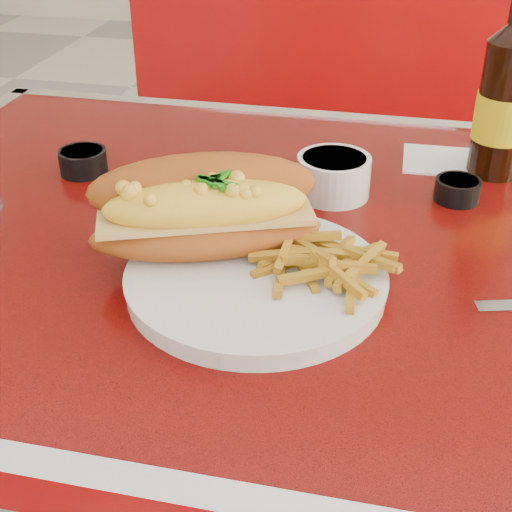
% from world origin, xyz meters
% --- Properties ---
extents(diner_table, '(1.23, 0.83, 0.77)m').
position_xyz_m(diner_table, '(0.00, 0.00, 0.61)').
color(diner_table, '#B30F0B').
rests_on(diner_table, ground).
extents(booth_bench_far, '(1.20, 0.51, 0.90)m').
position_xyz_m(booth_bench_far, '(0.00, 0.81, 0.29)').
color(booth_bench_far, '#930909').
rests_on(booth_bench_far, ground).
extents(dinner_plate, '(0.31, 0.31, 0.02)m').
position_xyz_m(dinner_plate, '(-0.04, -0.13, 0.78)').
color(dinner_plate, silver).
rests_on(dinner_plate, diner_table).
extents(mac_hoagie, '(0.28, 0.20, 0.11)m').
position_xyz_m(mac_hoagie, '(-0.11, -0.09, 0.84)').
color(mac_hoagie, '#A4521A').
rests_on(mac_hoagie, dinner_plate).
extents(fries_pile, '(0.14, 0.13, 0.03)m').
position_xyz_m(fries_pile, '(0.02, -0.11, 0.81)').
color(fries_pile, gold).
rests_on(fries_pile, dinner_plate).
extents(fork, '(0.04, 0.14, 0.00)m').
position_xyz_m(fork, '(-0.03, -0.05, 0.79)').
color(fork, silver).
rests_on(fork, dinner_plate).
extents(gravy_ramekin, '(0.10, 0.10, 0.05)m').
position_xyz_m(gravy_ramekin, '(0.01, 0.11, 0.80)').
color(gravy_ramekin, silver).
rests_on(gravy_ramekin, diner_table).
extents(sauce_cup_left, '(0.08, 0.08, 0.03)m').
position_xyz_m(sauce_cup_left, '(-0.34, 0.10, 0.79)').
color(sauce_cup_left, black).
rests_on(sauce_cup_left, diner_table).
extents(sauce_cup_right, '(0.07, 0.07, 0.03)m').
position_xyz_m(sauce_cup_right, '(0.17, 0.13, 0.79)').
color(sauce_cup_right, black).
rests_on(sauce_cup_right, diner_table).
extents(beer_bottle, '(0.10, 0.10, 0.29)m').
position_xyz_m(beer_bottle, '(0.22, 0.23, 0.88)').
color(beer_bottle, black).
rests_on(beer_bottle, diner_table).
extents(paper_napkin, '(0.11, 0.11, 0.00)m').
position_xyz_m(paper_napkin, '(0.15, 0.25, 0.77)').
color(paper_napkin, white).
rests_on(paper_napkin, diner_table).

